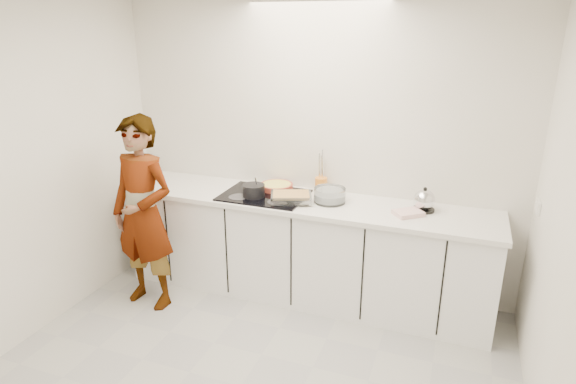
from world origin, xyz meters
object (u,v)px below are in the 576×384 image
at_px(baking_dish, 291,197).
at_px(mixing_bowl, 330,196).
at_px(kettle, 424,201).
at_px(utensil_crock, 321,185).
at_px(hob, 264,195).
at_px(cook, 143,214).
at_px(tart_dish, 277,186).
at_px(saucepan, 254,191).

height_order(baking_dish, mixing_bowl, mixing_bowl).
distance_m(kettle, utensil_crock, 0.91).
bearing_deg(hob, cook, -146.81).
xyz_separation_m(tart_dish, saucepan, (-0.11, -0.26, 0.03)).
distance_m(tart_dish, baking_dish, 0.34).
relative_size(kettle, utensil_crock, 1.59).
bearing_deg(tart_dish, baking_dish, -47.13).
bearing_deg(hob, saucepan, -126.77).
xyz_separation_m(saucepan, cook, (-0.80, -0.48, -0.15)).
bearing_deg(saucepan, mixing_bowl, 11.46).
bearing_deg(mixing_bowl, kettle, 5.43).
distance_m(baking_dish, mixing_bowl, 0.32).
relative_size(saucepan, utensil_crock, 1.65).
distance_m(kettle, cook, 2.30).
bearing_deg(utensil_crock, mixing_bowl, -57.22).
relative_size(hob, mixing_bowl, 2.04).
bearing_deg(cook, kettle, 23.04).
bearing_deg(kettle, baking_dish, -169.73).
bearing_deg(cook, utensil_crock, 38.58).
bearing_deg(hob, utensil_crock, 31.91).
xyz_separation_m(baking_dish, utensil_crock, (0.16, 0.34, 0.02)).
height_order(tart_dish, cook, cook).
bearing_deg(mixing_bowl, tart_dish, 166.47).
height_order(tart_dish, saucepan, saucepan).
relative_size(baking_dish, utensil_crock, 3.00).
xyz_separation_m(mixing_bowl, utensil_crock, (-0.14, 0.22, 0.01)).
bearing_deg(cook, saucepan, 36.82).
relative_size(hob, tart_dish, 1.87).
xyz_separation_m(baking_dish, cook, (-1.13, -0.49, -0.13)).
bearing_deg(mixing_bowl, utensil_crock, 122.78).
bearing_deg(hob, baking_dish, -14.79).
height_order(utensil_crock, cook, cook).
height_order(hob, utensil_crock, utensil_crock).
bearing_deg(baking_dish, utensil_crock, 65.35).
height_order(hob, saucepan, saucepan).
relative_size(saucepan, mixing_bowl, 0.63).
bearing_deg(utensil_crock, baking_dish, -114.65).
bearing_deg(saucepan, baking_dish, 1.63).
relative_size(tart_dish, baking_dish, 0.96).
xyz_separation_m(tart_dish, cook, (-0.90, -0.74, -0.12)).
relative_size(baking_dish, kettle, 1.88).
bearing_deg(kettle, tart_dish, 177.52).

